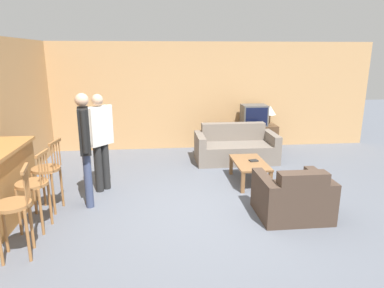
% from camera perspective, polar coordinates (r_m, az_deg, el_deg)
% --- Properties ---
extents(ground_plane, '(24.00, 24.00, 0.00)m').
position_cam_1_polar(ground_plane, '(5.27, 2.45, -11.31)').
color(ground_plane, '#565B66').
extents(wall_back, '(9.40, 0.08, 2.60)m').
position_cam_1_polar(wall_back, '(8.50, -1.13, 7.94)').
color(wall_back, tan).
rests_on(wall_back, ground_plane).
extents(wall_left, '(0.08, 8.73, 2.60)m').
position_cam_1_polar(wall_left, '(6.64, -28.55, 4.18)').
color(wall_left, tan).
rests_on(wall_left, ground_plane).
extents(bar_chair_near, '(0.49, 0.49, 1.10)m').
position_cam_1_polar(bar_chair_near, '(4.46, -27.49, -9.81)').
color(bar_chair_near, '#996638').
rests_on(bar_chair_near, ground_plane).
extents(bar_chair_mid, '(0.45, 0.45, 1.10)m').
position_cam_1_polar(bar_chair_mid, '(5.02, -24.87, -6.81)').
color(bar_chair_mid, '#996638').
rests_on(bar_chair_mid, ground_plane).
extents(bar_chair_far, '(0.48, 0.48, 1.10)m').
position_cam_1_polar(bar_chair_far, '(5.55, -22.95, -4.57)').
color(bar_chair_far, '#996638').
rests_on(bar_chair_far, ground_plane).
extents(couch_far, '(1.76, 0.89, 0.80)m').
position_cam_1_polar(couch_far, '(7.66, 7.25, -0.68)').
color(couch_far, '#70665B').
rests_on(couch_far, ground_plane).
extents(armchair_near, '(0.99, 0.85, 0.78)m').
position_cam_1_polar(armchair_near, '(5.24, 16.47, -8.62)').
color(armchair_near, '#423328').
rests_on(armchair_near, ground_plane).
extents(coffee_table, '(0.56, 1.02, 0.40)m').
position_cam_1_polar(coffee_table, '(6.38, 9.60, -3.44)').
color(coffee_table, brown).
rests_on(coffee_table, ground_plane).
extents(tv_unit, '(1.12, 0.53, 0.63)m').
position_cam_1_polar(tv_unit, '(8.57, 10.11, 1.07)').
color(tv_unit, '#513823').
rests_on(tv_unit, ground_plane).
extents(tv, '(0.59, 0.47, 0.50)m').
position_cam_1_polar(tv, '(8.46, 10.28, 4.77)').
color(tv, '#4C4C4C').
rests_on(tv, tv_unit).
extents(book_on_table, '(0.17, 0.14, 0.02)m').
position_cam_1_polar(book_on_table, '(6.41, 10.22, -2.74)').
color(book_on_table, black).
rests_on(book_on_table, coffee_table).
extents(table_lamp, '(0.28, 0.28, 0.46)m').
position_cam_1_polar(table_lamp, '(8.56, 12.90, 5.39)').
color(table_lamp, brown).
rests_on(table_lamp, tv_unit).
extents(person_by_window, '(0.43, 0.45, 1.68)m').
position_cam_1_polar(person_by_window, '(5.99, -15.10, 1.08)').
color(person_by_window, black).
rests_on(person_by_window, ground_plane).
extents(person_by_counter, '(0.23, 0.50, 1.77)m').
position_cam_1_polar(person_by_counter, '(5.40, -17.37, 0.17)').
color(person_by_counter, '#384260').
rests_on(person_by_counter, ground_plane).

